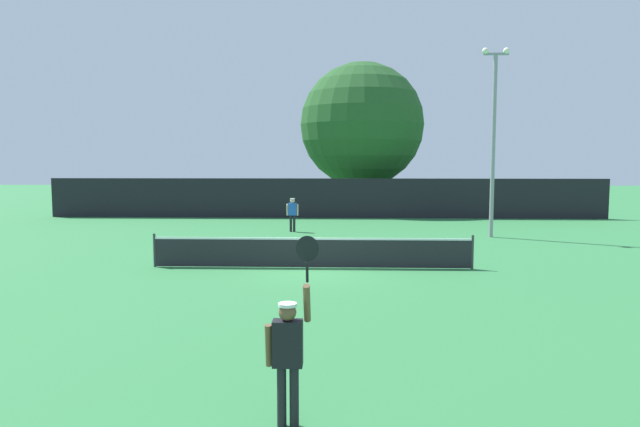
# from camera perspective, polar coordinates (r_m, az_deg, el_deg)

# --- Properties ---
(ground_plane) EXTENTS (120.00, 120.00, 0.00)m
(ground_plane) POSITION_cam_1_polar(r_m,az_deg,el_deg) (18.12, -0.82, -5.46)
(ground_plane) COLOR #2D723D
(tennis_net) EXTENTS (10.14, 0.08, 1.07)m
(tennis_net) POSITION_cam_1_polar(r_m,az_deg,el_deg) (18.04, -0.82, -3.86)
(tennis_net) COLOR #232328
(tennis_net) RESTS_ON ground
(perimeter_fence) EXTENTS (32.85, 0.12, 2.33)m
(perimeter_fence) POSITION_cam_1_polar(r_m,az_deg,el_deg) (33.60, 0.55, 1.54)
(perimeter_fence) COLOR black
(perimeter_fence) RESTS_ON ground
(player_serving) EXTENTS (0.68, 0.39, 2.45)m
(player_serving) POSITION_cam_1_polar(r_m,az_deg,el_deg) (7.41, -3.15, -13.00)
(player_serving) COLOR black
(player_serving) RESTS_ON ground
(player_receiving) EXTENTS (0.57, 0.23, 1.59)m
(player_receiving) POSITION_cam_1_polar(r_m,az_deg,el_deg) (27.12, -2.77, 0.20)
(player_receiving) COLOR blue
(player_receiving) RESTS_ON ground
(tennis_ball) EXTENTS (0.07, 0.07, 0.07)m
(tennis_ball) POSITION_cam_1_polar(r_m,az_deg,el_deg) (21.87, 7.52, -3.55)
(tennis_ball) COLOR #CCE033
(tennis_ball) RESTS_ON ground
(light_pole) EXTENTS (1.18, 0.28, 8.24)m
(light_pole) POSITION_cam_1_polar(r_m,az_deg,el_deg) (26.24, 16.97, 7.92)
(light_pole) COLOR gray
(light_pole) RESTS_ON ground
(large_tree) EXTENTS (8.20, 8.20, 9.85)m
(large_tree) POSITION_cam_1_polar(r_m,az_deg,el_deg) (38.39, 4.22, 8.83)
(large_tree) COLOR brown
(large_tree) RESTS_ON ground
(parked_car_near) EXTENTS (2.29, 4.36, 1.69)m
(parked_car_near) POSITION_cam_1_polar(r_m,az_deg,el_deg) (42.24, 2.88, 1.78)
(parked_car_near) COLOR red
(parked_car_near) RESTS_ON ground
(parked_car_mid) EXTENTS (2.29, 4.36, 1.69)m
(parked_car_mid) POSITION_cam_1_polar(r_m,az_deg,el_deg) (41.82, 10.45, 1.66)
(parked_car_mid) COLOR red
(parked_car_mid) RESTS_ON ground
(parked_car_far) EXTENTS (1.99, 4.24, 1.69)m
(parked_car_far) POSITION_cam_1_polar(r_m,az_deg,el_deg) (43.00, 14.91, 1.67)
(parked_car_far) COLOR white
(parked_car_far) RESTS_ON ground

